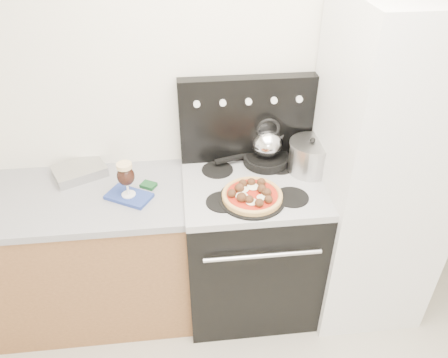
{
  "coord_description": "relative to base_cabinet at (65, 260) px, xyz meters",
  "views": [
    {
      "loc": [
        -0.29,
        -0.74,
        2.31
      ],
      "look_at": [
        -0.09,
        1.05,
        1.05
      ],
      "focal_mm": 35.0,
      "sensor_mm": 36.0,
      "label": 1
    }
  ],
  "objects": [
    {
      "name": "countertop",
      "position": [
        0.0,
        0.0,
        0.45
      ],
      "size": [
        1.48,
        0.63,
        0.04
      ],
      "primitive_type": "cube",
      "color": "gray",
      "rests_on": "base_cabinet"
    },
    {
      "name": "backguard",
      "position": [
        1.1,
        0.25,
        0.74
      ],
      "size": [
        0.76,
        0.08,
        0.5
      ],
      "primitive_type": "cube",
      "color": "black",
      "rests_on": "cooktop"
    },
    {
      "name": "pizza_pan",
      "position": [
        1.08,
        -0.17,
        0.5
      ],
      "size": [
        0.35,
        0.35,
        0.01
      ],
      "primitive_type": "cylinder",
      "rotation": [
        0.0,
        0.0,
        -0.01
      ],
      "color": "black",
      "rests_on": "cooktop"
    },
    {
      "name": "oven_mitt",
      "position": [
        0.44,
        -0.06,
        0.48
      ],
      "size": [
        0.27,
        0.23,
        0.02
      ],
      "primitive_type": "cube",
      "rotation": [
        0.0,
        0.0,
        -0.53
      ],
      "color": "navy",
      "rests_on": "countertop"
    },
    {
      "name": "beer_glass",
      "position": [
        0.44,
        -0.06,
        0.59
      ],
      "size": [
        0.11,
        0.11,
        0.2
      ],
      "primitive_type": null,
      "rotation": [
        0.0,
        0.0,
        -0.26
      ],
      "color": "black",
      "rests_on": "oven_mitt"
    },
    {
      "name": "stock_pot",
      "position": [
        1.44,
        0.07,
        0.58
      ],
      "size": [
        0.28,
        0.28,
        0.17
      ],
      "primitive_type": "cylinder",
      "rotation": [
        0.0,
        0.0,
        0.18
      ],
      "color": "#B2B2B2",
      "rests_on": "cooktop"
    },
    {
      "name": "base_cabinet",
      "position": [
        0.0,
        0.0,
        0.0
      ],
      "size": [
        1.45,
        0.6,
        0.86
      ],
      "primitive_type": "cube",
      "color": "brown",
      "rests_on": "ground"
    },
    {
      "name": "cooktop",
      "position": [
        1.1,
        -0.02,
        0.47
      ],
      "size": [
        0.76,
        0.65,
        0.04
      ],
      "primitive_type": "cube",
      "color": "#ADADB2",
      "rests_on": "stove_body"
    },
    {
      "name": "pizza",
      "position": [
        1.08,
        -0.17,
        0.52
      ],
      "size": [
        0.38,
        0.38,
        0.04
      ],
      "primitive_type": null,
      "rotation": [
        0.0,
        0.0,
        -0.27
      ],
      "color": "#E9B74A",
      "rests_on": "pizza_pan"
    },
    {
      "name": "skillet",
      "position": [
        1.22,
        0.17,
        0.51
      ],
      "size": [
        0.33,
        0.33,
        0.05
      ],
      "primitive_type": "cylinder",
      "rotation": [
        0.0,
        0.0,
        0.27
      ],
      "color": "black",
      "rests_on": "cooktop"
    },
    {
      "name": "fridge",
      "position": [
        1.8,
        -0.05,
        0.52
      ],
      "size": [
        0.64,
        0.68,
        1.9
      ],
      "primitive_type": "cube",
      "color": "silver",
      "rests_on": "ground"
    },
    {
      "name": "tea_kettle",
      "position": [
        1.22,
        0.17,
        0.64
      ],
      "size": [
        0.21,
        0.21,
        0.2
      ],
      "primitive_type": null,
      "rotation": [
        0.0,
        0.0,
        -0.21
      ],
      "color": "silver",
      "rests_on": "skillet"
    },
    {
      "name": "room_shell",
      "position": [
        1.02,
        -0.91,
        0.82
      ],
      "size": [
        3.52,
        3.01,
        2.52
      ],
      "color": "#B4AB9B",
      "rests_on": "ground"
    },
    {
      "name": "stove_body",
      "position": [
        1.1,
        -0.02,
        0.01
      ],
      "size": [
        0.76,
        0.65,
        0.88
      ],
      "primitive_type": "cube",
      "color": "black",
      "rests_on": "ground"
    },
    {
      "name": "foil_sheet",
      "position": [
        0.15,
        0.19,
        0.5
      ],
      "size": [
        0.33,
        0.3,
        0.05
      ],
      "primitive_type": "cube",
      "rotation": [
        0.0,
        0.0,
        0.45
      ],
      "color": "silver",
      "rests_on": "countertop"
    }
  ]
}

